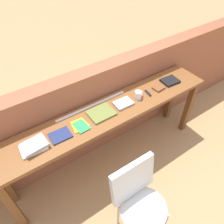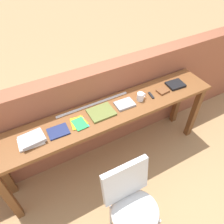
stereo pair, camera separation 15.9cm
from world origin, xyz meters
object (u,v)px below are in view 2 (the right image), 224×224
(chair_white_moulded, at_px, (132,201))
(multitool_folded, at_px, (151,95))
(magazine_cycling, at_px, (58,131))
(pamphlet_pile_colourful, at_px, (79,123))
(book_stack_leftmost, at_px, (32,140))
(book_open_centre, at_px, (101,112))
(book_repair_rightmost, at_px, (175,84))
(mug, at_px, (141,97))
(leather_journal_brown, at_px, (163,91))

(chair_white_moulded, distance_m, multitool_folded, 1.13)
(magazine_cycling, relative_size, pamphlet_pile_colourful, 0.98)
(book_stack_leftmost, bearing_deg, multitool_folded, 0.29)
(magazine_cycling, distance_m, pamphlet_pile_colourful, 0.22)
(magazine_cycling, height_order, book_open_centre, book_open_centre)
(chair_white_moulded, distance_m, book_open_centre, 0.89)
(chair_white_moulded, bearing_deg, book_repair_rightmost, 36.11)
(book_stack_leftmost, relative_size, magazine_cycling, 1.26)
(multitool_folded, bearing_deg, book_open_centre, 177.72)
(mug, bearing_deg, magazine_cycling, -179.24)
(chair_white_moulded, xyz_separation_m, pamphlet_pile_colourful, (-0.14, 0.78, 0.36))
(chair_white_moulded, xyz_separation_m, mug, (0.59, 0.79, 0.40))
(book_stack_leftmost, distance_m, leather_journal_brown, 1.49)
(mug, xyz_separation_m, leather_journal_brown, (0.31, -0.01, -0.03))
(magazine_cycling, bearing_deg, pamphlet_pile_colourful, 2.92)
(book_open_centre, bearing_deg, multitool_folded, -2.58)
(pamphlet_pile_colourful, distance_m, multitool_folded, 0.87)
(magazine_cycling, bearing_deg, book_repair_rightmost, 2.65)
(magazine_cycling, xyz_separation_m, pamphlet_pile_colourful, (0.22, 0.01, -0.00))
(magazine_cycling, height_order, pamphlet_pile_colourful, magazine_cycling)
(book_stack_leftmost, xyz_separation_m, multitool_folded, (1.33, 0.01, -0.02))
(leather_journal_brown, bearing_deg, pamphlet_pile_colourful, 174.70)
(multitool_folded, bearing_deg, magazine_cycling, -179.53)
(mug, relative_size, book_repair_rightmost, 0.55)
(leather_journal_brown, bearing_deg, book_repair_rightmost, 0.64)
(book_open_centre, height_order, leather_journal_brown, leather_journal_brown)
(mug, bearing_deg, chair_white_moulded, -126.89)
(chair_white_moulded, distance_m, leather_journal_brown, 1.24)
(chair_white_moulded, relative_size, book_stack_leftmost, 3.65)
(pamphlet_pile_colourful, relative_size, mug, 1.79)
(pamphlet_pile_colourful, xyz_separation_m, mug, (0.73, 0.01, 0.04))
(book_stack_leftmost, xyz_separation_m, mug, (1.19, 0.01, 0.02))
(multitool_folded, bearing_deg, leather_journal_brown, -0.77)
(pamphlet_pile_colourful, bearing_deg, leather_journal_brown, 0.09)
(pamphlet_pile_colourful, bearing_deg, magazine_cycling, -178.61)
(magazine_cycling, distance_m, mug, 0.94)
(book_open_centre, height_order, multitool_folded, book_open_centre)
(book_repair_rightmost, bearing_deg, chair_white_moulded, -139.56)
(magazine_cycling, bearing_deg, mug, 2.29)
(mug, height_order, book_repair_rightmost, mug)
(book_stack_leftmost, bearing_deg, pamphlet_pile_colourful, 0.37)
(pamphlet_pile_colourful, height_order, book_repair_rightmost, book_repair_rightmost)
(book_stack_leftmost, height_order, pamphlet_pile_colourful, book_stack_leftmost)
(book_stack_leftmost, xyz_separation_m, book_open_centre, (0.72, 0.03, -0.02))
(multitool_folded, bearing_deg, mug, 178.60)
(book_stack_leftmost, bearing_deg, magazine_cycling, -0.54)
(chair_white_moulded, bearing_deg, book_open_centre, 81.52)
(magazine_cycling, relative_size, mug, 1.76)
(chair_white_moulded, relative_size, book_open_centre, 3.42)
(chair_white_moulded, bearing_deg, book_stack_leftmost, 127.48)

